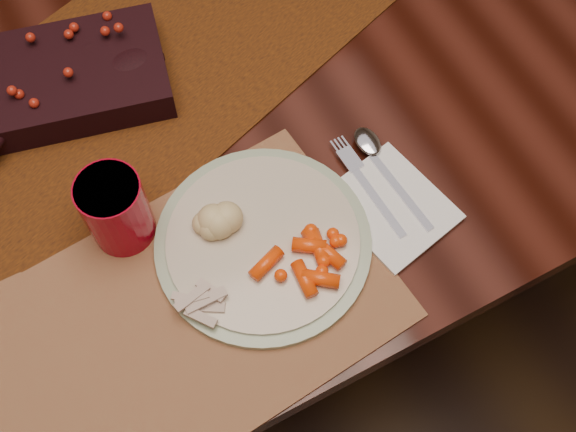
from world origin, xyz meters
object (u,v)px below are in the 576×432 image
red_cup (116,210)px  turkey_shreds (209,303)px  dinner_plate (263,242)px  mashed_potatoes (206,212)px  dining_table (203,199)px  centerpiece (45,80)px  baby_carrots (299,272)px  napkin (391,206)px  placemat_main (207,303)px

red_cup → turkey_shreds: bearing=-70.9°
dinner_plate → turkey_shreds: (-0.10, -0.05, 0.02)m
red_cup → dinner_plate: bearing=-34.9°
dinner_plate → mashed_potatoes: bearing=129.9°
dining_table → dinner_plate: size_ratio=6.41×
mashed_potatoes → red_cup: red_cup is taller
centerpiece → dinner_plate: centerpiece is taller
baby_carrots → napkin: 0.16m
dining_table → dinner_plate: dinner_plate is taller
turkey_shreds → red_cup: size_ratio=0.65×
dinner_plate → centerpiece: bearing=114.4°
mashed_potatoes → napkin: 0.25m
napkin → centerpiece: bearing=119.1°
dining_table → napkin: bearing=-62.7°
baby_carrots → red_cup: (-0.17, 0.17, 0.03)m
dining_table → centerpiece: 0.45m
centerpiece → red_cup: red_cup is taller
baby_carrots → red_cup: size_ratio=0.99×
turkey_shreds → napkin: size_ratio=0.49×
napkin → turkey_shreds: bearing=171.6°
placemat_main → mashed_potatoes: mashed_potatoes is taller
centerpiece → red_cup: (0.01, -0.25, 0.02)m
placemat_main → centerpiece: bearing=93.9°
turkey_shreds → red_cup: red_cup is taller
dinner_plate → red_cup: size_ratio=2.50×
centerpiece → placemat_main: centerpiece is taller
placemat_main → napkin: (0.27, 0.01, 0.00)m
placemat_main → mashed_potatoes: 0.12m
dining_table → red_cup: 0.50m
centerpiece → dining_table: bearing=-19.3°
centerpiece → baby_carrots: bearing=-66.7°
turkey_shreds → red_cup: (-0.05, 0.15, 0.03)m
placemat_main → dinner_plate: 0.11m
baby_carrots → mashed_potatoes: mashed_potatoes is taller
placemat_main → red_cup: bearing=104.7°
placemat_main → baby_carrots: (0.12, -0.03, 0.03)m
centerpiece → red_cup: bearing=-87.3°
dinner_plate → red_cup: bearing=145.1°
dining_table → placemat_main: placemat_main is taller
turkey_shreds → dining_table: bearing=73.1°
mashed_potatoes → turkey_shreds: size_ratio=1.02×
centerpiece → napkin: bearing=-48.8°
mashed_potatoes → red_cup: size_ratio=0.67×
dinner_plate → baby_carrots: 0.07m
centerpiece → dinner_plate: 0.39m
dinner_plate → red_cup: (-0.15, 0.11, 0.05)m
baby_carrots → turkey_shreds: 0.12m
dinner_plate → mashed_potatoes: mashed_potatoes is taller
dining_table → napkin: size_ratio=11.97×
dinner_plate → baby_carrots: (0.02, -0.06, 0.02)m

